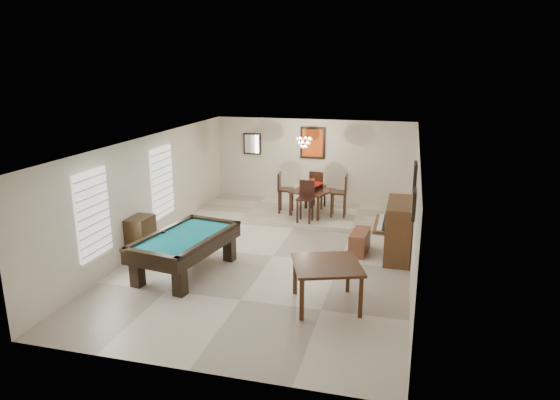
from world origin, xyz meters
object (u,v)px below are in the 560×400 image
at_px(dining_chair_west, 286,193).
at_px(chandelier, 304,139).
at_px(pool_table, 186,254).
at_px(upright_piano, 392,229).
at_px(apothecary_chest, 141,238).
at_px(piano_bench, 360,242).
at_px(flower_vase, 312,182).
at_px(dining_table, 312,200).
at_px(square_table, 326,284).
at_px(dining_chair_north, 318,189).
at_px(dining_chair_east, 339,196).
at_px(dining_chair_south, 305,202).

bearing_deg(dining_chair_west, chandelier, -76.43).
relative_size(pool_table, chandelier, 3.95).
xyz_separation_m(upright_piano, apothecary_chest, (-5.32, -1.57, -0.15)).
xyz_separation_m(piano_bench, flower_vase, (-1.57, 2.31, 0.79)).
relative_size(dining_table, flower_vase, 4.63).
bearing_deg(pool_table, square_table, -3.95).
bearing_deg(dining_chair_north, apothecary_chest, 63.29).
relative_size(apothecary_chest, dining_table, 0.98).
xyz_separation_m(dining_chair_north, dining_chair_west, (-0.78, -0.70, 0.02)).
height_order(dining_table, dining_chair_west, dining_chair_west).
xyz_separation_m(dining_table, dining_chair_east, (0.74, -0.00, 0.18)).
relative_size(square_table, dining_chair_south, 1.05).
bearing_deg(piano_bench, dining_chair_south, 135.66).
relative_size(pool_table, upright_piano, 1.56).
bearing_deg(dining_chair_east, dining_table, -93.20).
xyz_separation_m(apothecary_chest, dining_chair_south, (3.01, 3.19, 0.18)).
xyz_separation_m(square_table, dining_chair_east, (-0.52, 5.06, 0.30)).
distance_m(piano_bench, apothecary_chest, 4.90).
bearing_deg(chandelier, pool_table, -108.33).
bearing_deg(pool_table, apothecary_chest, 170.37).
xyz_separation_m(square_table, dining_table, (-1.26, 5.06, 0.13)).
xyz_separation_m(dining_chair_west, dining_chair_east, (1.49, -0.01, 0.02)).
xyz_separation_m(square_table, apothecary_chest, (-4.31, 1.14, 0.09)).
relative_size(upright_piano, dining_chair_north, 1.38).
height_order(dining_chair_south, dining_chair_west, dining_chair_west).
bearing_deg(dining_chair_north, dining_table, 93.94).
bearing_deg(chandelier, apothecary_chest, -124.00).
xyz_separation_m(apothecary_chest, dining_table, (3.05, 3.92, 0.04)).
relative_size(piano_bench, flower_vase, 4.30).
bearing_deg(dining_chair_south, square_table, -70.91).
height_order(dining_chair_west, chandelier, chandelier).
bearing_deg(dining_chair_west, upright_piano, -134.91).
height_order(dining_table, dining_chair_north, dining_chair_north).
height_order(dining_table, chandelier, chandelier).
distance_m(square_table, chandelier, 5.75).
relative_size(pool_table, piano_bench, 2.59).
bearing_deg(square_table, dining_chair_west, 111.62).
xyz_separation_m(upright_piano, dining_chair_west, (-3.02, 2.35, 0.05)).
distance_m(dining_table, dining_chair_west, 0.76).
xyz_separation_m(square_table, dining_chair_north, (-1.22, 5.77, 0.27)).
bearing_deg(dining_chair_north, dining_chair_east, 141.81).
bearing_deg(dining_chair_west, apothecary_chest, 142.61).
relative_size(square_table, dining_table, 1.17).
relative_size(apothecary_chest, dining_chair_west, 0.86).
relative_size(flower_vase, dining_chair_south, 0.19).
bearing_deg(upright_piano, square_table, -110.43).
bearing_deg(pool_table, flower_vase, 76.87).
distance_m(flower_vase, chandelier, 1.21).
bearing_deg(piano_bench, dining_chair_east, 109.76).
xyz_separation_m(pool_table, dining_chair_east, (2.52, 4.35, 0.31)).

